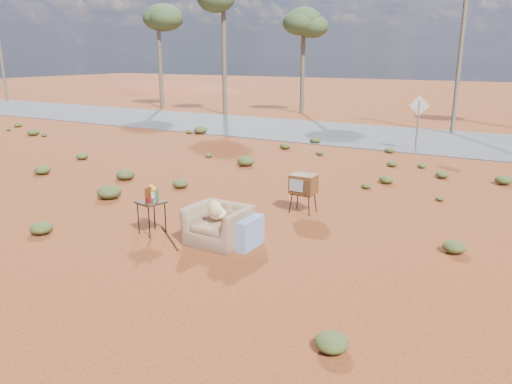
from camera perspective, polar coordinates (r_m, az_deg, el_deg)
The scene contains 13 objects.
ground at distance 10.38m, azimuth -5.39°, elevation -5.51°, with size 140.00×140.00×0.00m, color brown.
highway at distance 23.87m, azimuth 15.79°, elevation 6.01°, with size 140.00×7.00×0.04m, color #565659.
dirt_mound at distance 55.13m, azimuth -10.87°, elevation 11.34°, with size 26.00×18.00×2.00m, color #964024.
armchair at distance 10.04m, azimuth -3.77°, elevation -3.32°, with size 1.38×0.87×1.02m.
tv_unit at distance 11.97m, azimuth 5.45°, elevation 0.86°, with size 0.60×0.49×0.94m.
side_table at distance 10.74m, azimuth -11.90°, elevation -0.84°, with size 0.62×0.62×1.02m.
rusty_bar at distance 10.59m, azimuth -9.83°, elevation -5.13°, with size 0.04×0.04×1.51m, color #472313.
road_sign at distance 20.45m, azimuth 18.08°, elevation 8.53°, with size 0.78×0.06×2.19m.
eucalyptus_far_left at distance 36.63m, azimuth -11.14°, elevation 18.69°, with size 3.20×3.20×7.10m.
eucalyptus_near_left at distance 32.91m, azimuth 5.47°, elevation 18.44°, with size 3.20×3.20×6.60m.
utility_pole_west at distance 45.40m, azimuth -27.20°, elevation 14.39°, with size 1.40×0.20×8.00m.
utility_pole_center at distance 25.66m, azimuth 22.41°, elevation 15.34°, with size 1.40×0.20×8.00m.
scrub_patch at distance 14.35m, azimuth 1.98°, elevation 1.07°, with size 17.49×8.07×0.33m.
Camera 1 is at (5.63, -7.90, 3.71)m, focal length 35.00 mm.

